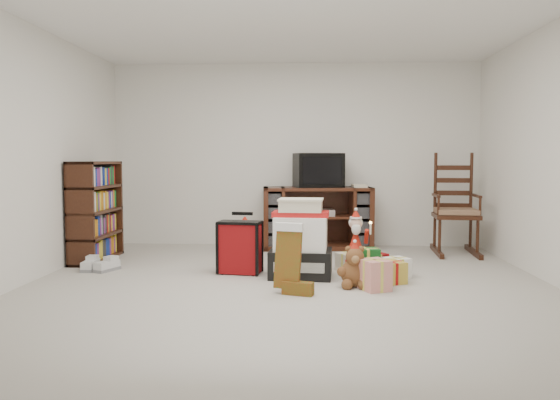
% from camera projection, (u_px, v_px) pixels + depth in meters
% --- Properties ---
extents(room, '(5.01, 5.01, 2.51)m').
position_uv_depth(room, '(288.00, 153.00, 5.02)').
color(room, beige).
rests_on(room, ground).
extents(tv_stand, '(1.47, 0.62, 0.82)m').
position_uv_depth(tv_stand, '(317.00, 218.00, 7.27)').
color(tv_stand, '#441D13').
rests_on(tv_stand, floor).
extents(bookshelf, '(0.32, 0.95, 1.17)m').
position_uv_depth(bookshelf, '(96.00, 213.00, 6.42)').
color(bookshelf, '#371D0F').
rests_on(bookshelf, floor).
extents(rocking_chair, '(0.60, 0.92, 1.33)m').
position_uv_depth(rocking_chair, '(454.00, 218.00, 6.91)').
color(rocking_chair, '#371D0F').
rests_on(rocking_chair, floor).
extents(gift_pile, '(0.65, 0.49, 0.78)m').
position_uv_depth(gift_pile, '(301.00, 244.00, 5.49)').
color(gift_pile, black).
rests_on(gift_pile, floor).
extents(red_suitcase, '(0.45, 0.28, 0.64)m').
position_uv_depth(red_suitcase, '(240.00, 247.00, 5.67)').
color(red_suitcase, maroon).
rests_on(red_suitcase, floor).
extents(stocking, '(0.32, 0.21, 0.63)m').
position_uv_depth(stocking, '(288.00, 258.00, 4.84)').
color(stocking, '#0C6E1C').
rests_on(stocking, floor).
extents(teddy_bear, '(0.26, 0.23, 0.38)m').
position_uv_depth(teddy_bear, '(354.00, 269.00, 5.08)').
color(teddy_bear, brown).
rests_on(teddy_bear, floor).
extents(santa_figurine, '(0.31, 0.29, 0.63)m').
position_uv_depth(santa_figurine, '(356.00, 244.00, 6.12)').
color(santa_figurine, '#AE2012').
rests_on(santa_figurine, floor).
extents(mrs_claus_figurine, '(0.27, 0.26, 0.55)m').
position_uv_depth(mrs_claus_figurine, '(245.00, 245.00, 6.21)').
color(mrs_claus_figurine, '#AE2012').
rests_on(mrs_claus_figurine, floor).
extents(sneaker_pair, '(0.38, 0.32, 0.11)m').
position_uv_depth(sneaker_pair, '(99.00, 266.00, 5.83)').
color(sneaker_pair, silver).
rests_on(sneaker_pair, floor).
extents(gift_cluster, '(0.73, 1.07, 0.25)m').
position_uv_depth(gift_cluster, '(375.00, 266.00, 5.46)').
color(gift_cluster, red).
rests_on(gift_cluster, floor).
extents(crt_television, '(0.69, 0.57, 0.45)m').
position_uv_depth(crt_television, '(318.00, 170.00, 7.23)').
color(crt_television, black).
rests_on(crt_television, tv_stand).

